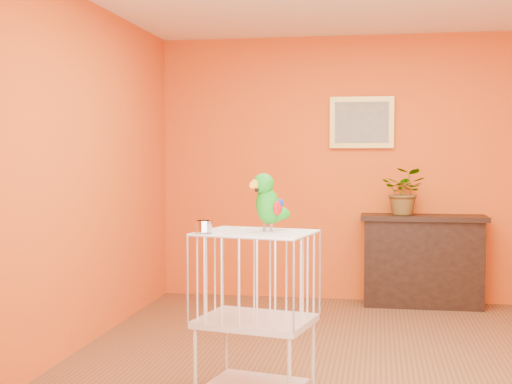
# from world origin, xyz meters

# --- Properties ---
(ground) EXTENTS (4.50, 4.50, 0.00)m
(ground) POSITION_xyz_m (0.00, 0.00, 0.00)
(ground) COLOR brown
(ground) RESTS_ON ground
(room_shell) EXTENTS (4.50, 4.50, 4.50)m
(room_shell) POSITION_xyz_m (0.00, 0.00, 1.58)
(room_shell) COLOR #D64E14
(room_shell) RESTS_ON ground
(console_cabinet) EXTENTS (1.17, 0.42, 0.86)m
(console_cabinet) POSITION_xyz_m (0.59, 2.04, 0.43)
(console_cabinet) COLOR black
(console_cabinet) RESTS_ON ground
(potted_plant) EXTENTS (0.51, 0.54, 0.35)m
(potted_plant) POSITION_xyz_m (0.41, 2.00, 1.04)
(potted_plant) COLOR #26722D
(potted_plant) RESTS_ON console_cabinet
(framed_picture) EXTENTS (0.62, 0.04, 0.50)m
(framed_picture) POSITION_xyz_m (0.00, 2.22, 1.75)
(framed_picture) COLOR gold
(framed_picture) RESTS_ON room_shell
(birdcage) EXTENTS (0.72, 0.61, 0.98)m
(birdcage) POSITION_xyz_m (-0.54, -0.75, 0.51)
(birdcage) COLOR silver
(birdcage) RESTS_ON ground
(feed_cup) EXTENTS (0.10, 0.10, 0.07)m
(feed_cup) POSITION_xyz_m (-0.83, -0.85, 1.02)
(feed_cup) COLOR silver
(feed_cup) RESTS_ON birdcage
(parrot) EXTENTS (0.23, 0.29, 0.35)m
(parrot) POSITION_xyz_m (-0.48, -0.68, 1.16)
(parrot) COLOR #59544C
(parrot) RESTS_ON birdcage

